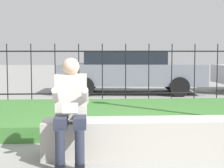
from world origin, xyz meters
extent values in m
plane|color=gray|center=(0.00, 0.00, 0.00)|extent=(60.00, 60.00, 0.00)
cube|color=#ADA89E|center=(-0.06, 0.00, 0.24)|extent=(2.86, 0.52, 0.47)
cube|color=gray|center=(-0.06, 0.00, 0.04)|extent=(2.74, 0.48, 0.08)
cylinder|color=#282D3D|center=(-1.22, -0.60, 0.28)|extent=(0.11, 0.11, 0.38)
cube|color=#282D3D|center=(-1.22, -0.39, 0.53)|extent=(0.15, 0.42, 0.13)
cylinder|color=#282D3D|center=(-1.00, -0.60, 0.28)|extent=(0.11, 0.11, 0.38)
cube|color=#282D3D|center=(-1.00, -0.39, 0.53)|extent=(0.15, 0.42, 0.13)
cube|color=beige|center=(-1.11, -0.18, 0.80)|extent=(0.38, 0.24, 0.54)
sphere|color=#DBB293|center=(-1.11, -0.20, 1.17)|extent=(0.21, 0.21, 0.21)
cylinder|color=beige|center=(-1.29, -0.34, 0.82)|extent=(0.08, 0.29, 0.24)
cylinder|color=beige|center=(-0.94, -0.34, 0.82)|extent=(0.08, 0.29, 0.24)
cube|color=beige|center=(-1.11, -0.44, 0.69)|extent=(0.18, 0.09, 0.13)
cube|color=#3D7533|center=(0.00, 2.28, 0.12)|extent=(9.44, 3.16, 0.24)
cylinder|color=black|center=(0.00, 4.38, 0.30)|extent=(7.44, 0.03, 0.03)
cylinder|color=black|center=(0.00, 4.38, 1.34)|extent=(7.44, 0.03, 0.03)
cylinder|color=black|center=(-2.86, 4.38, 0.76)|extent=(0.02, 0.02, 1.52)
cylinder|color=black|center=(-2.29, 4.38, 0.76)|extent=(0.02, 0.02, 1.52)
cylinder|color=black|center=(-1.72, 4.38, 0.76)|extent=(0.02, 0.02, 1.52)
cylinder|color=black|center=(-1.14, 4.38, 0.76)|extent=(0.02, 0.02, 1.52)
cylinder|color=black|center=(-0.57, 4.38, 0.76)|extent=(0.02, 0.02, 1.52)
cylinder|color=black|center=(0.00, 4.38, 0.76)|extent=(0.02, 0.02, 1.52)
cylinder|color=black|center=(0.57, 4.38, 0.76)|extent=(0.02, 0.02, 1.52)
cylinder|color=black|center=(1.14, 4.38, 0.76)|extent=(0.02, 0.02, 1.52)
cylinder|color=black|center=(1.72, 4.38, 0.76)|extent=(0.02, 0.02, 1.52)
cylinder|color=black|center=(2.29, 4.38, 0.76)|extent=(0.02, 0.02, 1.52)
cube|color=slate|center=(0.43, 7.00, 0.62)|extent=(4.64, 2.14, 0.65)
cube|color=black|center=(0.25, 7.02, 1.13)|extent=(2.60, 1.76, 0.38)
cylinder|color=black|center=(1.75, 6.02, 0.29)|extent=(0.60, 0.25, 0.58)
cylinder|color=black|center=(1.89, 7.75, 0.29)|extent=(0.60, 0.25, 0.58)
cylinder|color=black|center=(-1.03, 6.25, 0.29)|extent=(0.60, 0.25, 0.58)
cylinder|color=black|center=(-0.89, 7.98, 0.29)|extent=(0.60, 0.25, 0.58)
camera|label=1|loc=(-0.89, -4.73, 1.37)|focal=60.00mm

